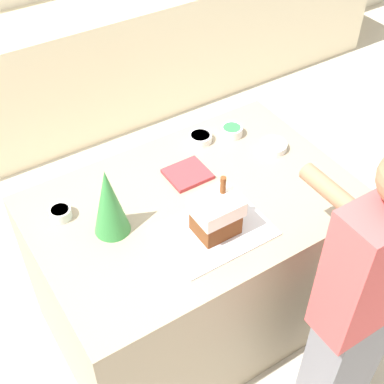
{
  "coord_description": "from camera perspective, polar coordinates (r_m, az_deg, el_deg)",
  "views": [
    {
      "loc": [
        -0.93,
        -1.43,
        2.6
      ],
      "look_at": [
        -0.01,
        0.0,
        0.98
      ],
      "focal_mm": 50.0,
      "sensor_mm": 36.0,
      "label": 1
    }
  ],
  "objects": [
    {
      "name": "ground_plane",
      "position": [
        3.11,
        0.22,
        -13.08
      ],
      "size": [
        12.0,
        12.0,
        0.0
      ],
      "primitive_type": "plane",
      "color": "beige"
    },
    {
      "name": "back_cabinet_block",
      "position": [
        4.17,
        -15.28,
        11.23
      ],
      "size": [
        6.0,
        0.6,
        0.93
      ],
      "color": "beige",
      "rests_on": "ground_plane"
    },
    {
      "name": "kitchen_island",
      "position": [
        2.74,
        0.25,
        -7.79
      ],
      "size": [
        1.45,
        0.96,
        0.92
      ],
      "color": "gray",
      "rests_on": "ground_plane"
    },
    {
      "name": "baking_tray",
      "position": [
        2.26,
        2.49,
        -4.17
      ],
      "size": [
        0.45,
        0.33,
        0.01
      ],
      "color": "silver",
      "rests_on": "kitchen_island"
    },
    {
      "name": "gingerbread_house",
      "position": [
        2.19,
        2.58,
        -2.42
      ],
      "size": [
        0.19,
        0.16,
        0.26
      ],
      "color": "brown",
      "rests_on": "baking_tray"
    },
    {
      "name": "decorative_tree",
      "position": [
        2.18,
        -8.87,
        -1.04
      ],
      "size": [
        0.15,
        0.15,
        0.33
      ],
      "color": "#33843D",
      "rests_on": "kitchen_island"
    },
    {
      "name": "candy_bowl_far_right",
      "position": [
        2.75,
        4.26,
        6.55
      ],
      "size": [
        0.11,
        0.11,
        0.05
      ],
      "color": "silver",
      "rests_on": "kitchen_island"
    },
    {
      "name": "candy_bowl_behind_tray",
      "position": [
        2.69,
        8.65,
        4.88
      ],
      "size": [
        0.14,
        0.14,
        0.04
      ],
      "color": "white",
      "rests_on": "kitchen_island"
    },
    {
      "name": "candy_bowl_near_tray_left",
      "position": [
        2.37,
        -13.85,
        -2.16
      ],
      "size": [
        0.1,
        0.1,
        0.05
      ],
      "color": "silver",
      "rests_on": "kitchen_island"
    },
    {
      "name": "candy_bowl_beside_tree",
      "position": [
        2.71,
        0.89,
        5.84
      ],
      "size": [
        0.12,
        0.12,
        0.04
      ],
      "color": "white",
      "rests_on": "kitchen_island"
    },
    {
      "name": "cookbook",
      "position": [
        2.51,
        -0.48,
        1.94
      ],
      "size": [
        0.19,
        0.18,
        0.02
      ],
      "color": "#B23338",
      "rests_on": "kitchen_island"
    },
    {
      "name": "person",
      "position": [
        2.25,
        17.68,
        -11.36
      ],
      "size": [
        0.42,
        0.53,
        1.6
      ],
      "color": "slate",
      "rests_on": "ground_plane"
    }
  ]
}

